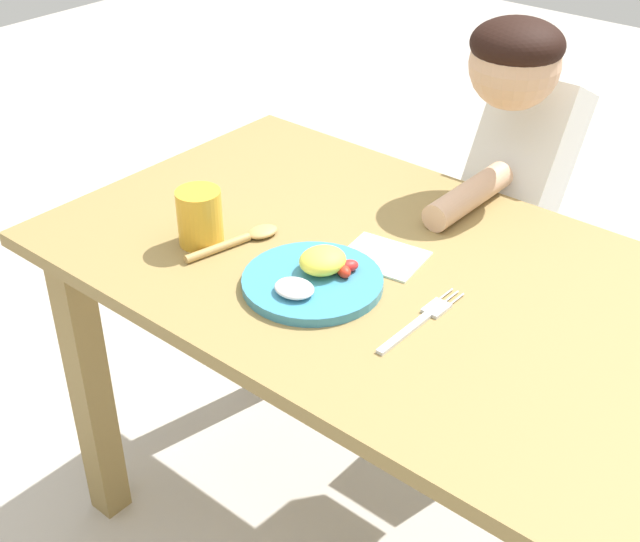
# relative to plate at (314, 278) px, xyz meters

# --- Properties ---
(dining_table) EXTENTS (1.33, 0.73, 0.73)m
(dining_table) POSITION_rel_plate_xyz_m (0.11, 0.12, -0.14)
(dining_table) COLOR olive
(dining_table) RESTS_ON ground_plane
(plate) EXTENTS (0.24, 0.24, 0.06)m
(plate) POSITION_rel_plate_xyz_m (0.00, 0.00, 0.00)
(plate) COLOR teal
(plate) RESTS_ON dining_table
(fork) EXTENTS (0.03, 0.21, 0.01)m
(fork) POSITION_rel_plate_xyz_m (0.19, 0.03, -0.01)
(fork) COLOR silver
(fork) RESTS_ON dining_table
(spoon) EXTENTS (0.07, 0.19, 0.02)m
(spoon) POSITION_rel_plate_xyz_m (-0.19, 0.02, -0.01)
(spoon) COLOR tan
(spoon) RESTS_ON dining_table
(drinking_cup) EXTENTS (0.08, 0.08, 0.10)m
(drinking_cup) POSITION_rel_plate_xyz_m (-0.25, -0.02, 0.04)
(drinking_cup) COLOR gold
(drinking_cup) RESTS_ON dining_table
(person) EXTENTS (0.20, 0.46, 1.07)m
(person) POSITION_rel_plate_xyz_m (0.05, 0.61, -0.14)
(person) COLOR #315164
(person) RESTS_ON ground_plane
(napkin) EXTENTS (0.15, 0.13, 0.00)m
(napkin) POSITION_rel_plate_xyz_m (0.04, 0.14, -0.01)
(napkin) COLOR white
(napkin) RESTS_ON dining_table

